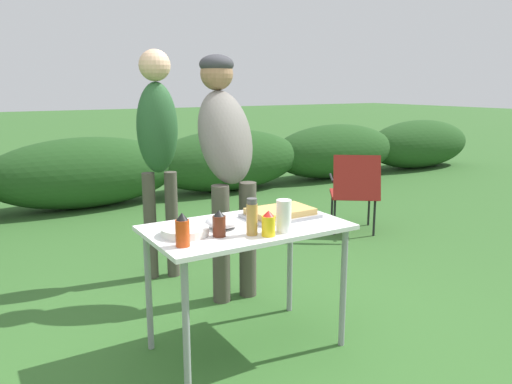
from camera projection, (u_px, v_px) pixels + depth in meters
ground_plane at (247, 346)px, 2.94m from camera, size 60.00×60.00×0.00m
shrub_hedge at (86, 173)px, 6.21m from camera, size 14.40×0.90×0.88m
folding_table at (246, 239)px, 2.80m from camera, size 1.10×0.64×0.74m
food_tray at (280, 213)px, 2.94m from camera, size 0.42×0.28×0.06m
plate_stack at (185, 231)px, 2.60m from camera, size 0.25×0.25×0.04m
mixing_bowl at (222, 222)px, 2.73m from camera, size 0.19×0.19×0.06m
paper_cup_stack at (284, 216)px, 2.64m from camera, size 0.08×0.08×0.18m
spice_jar at (252, 217)px, 2.59m from camera, size 0.06×0.06×0.20m
mustard_bottle at (268, 224)px, 2.57m from camera, size 0.07×0.07×0.14m
bbq_sauce_bottle at (219, 224)px, 2.57m from camera, size 0.07×0.07×0.14m
hot_sauce_bottle at (182, 230)px, 2.41m from camera, size 0.07×0.07×0.17m
standing_person_in_red_jacket at (226, 148)px, 3.49m from camera, size 0.40×0.52×1.72m
standing_person_in_gray_fleece at (158, 139)px, 3.79m from camera, size 0.36×0.30×1.77m
camp_chair_green_behind_table at (354, 189)px, 5.10m from camera, size 0.72×0.75×0.83m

